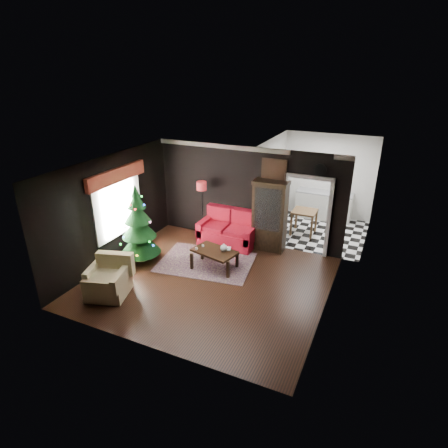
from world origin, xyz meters
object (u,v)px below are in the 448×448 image
at_px(loveseat, 228,228).
at_px(floor_lamp, 202,212).
at_px(christmas_tree, 138,225).
at_px(armchair, 107,277).
at_px(curio_cabinet, 270,217).
at_px(coffee_table, 215,259).
at_px(wall_clock, 320,170).
at_px(teapot, 224,248).
at_px(kitchen_table, 304,222).

relative_size(loveseat, floor_lamp, 0.92).
xyz_separation_m(christmas_tree, armchair, (0.29, -1.62, -0.59)).
bearing_deg(armchair, curio_cabinet, 38.94).
relative_size(coffee_table, wall_clock, 3.43).
xyz_separation_m(armchair, teapot, (1.87, 2.14, 0.14)).
height_order(curio_cabinet, armchair, curio_cabinet).
bearing_deg(kitchen_table, floor_lamp, -149.22).
bearing_deg(wall_clock, christmas_tree, -150.41).
relative_size(wall_clock, kitchen_table, 0.43).
relative_size(floor_lamp, teapot, 9.05).
relative_size(floor_lamp, christmas_tree, 0.93).
relative_size(armchair, wall_clock, 2.83).
height_order(christmas_tree, teapot, christmas_tree).
relative_size(christmas_tree, wall_clock, 6.25).
relative_size(teapot, wall_clock, 0.64).
relative_size(coffee_table, teapot, 5.35).
bearing_deg(curio_cabinet, kitchen_table, 65.56).
distance_m(loveseat, floor_lamp, 0.93).
distance_m(armchair, kitchen_table, 6.06).
height_order(loveseat, teapot, loveseat).
distance_m(coffee_table, kitchen_table, 3.44).
xyz_separation_m(loveseat, curio_cabinet, (1.15, 0.22, 0.45)).
distance_m(loveseat, christmas_tree, 2.58).
distance_m(christmas_tree, armchair, 1.75).
distance_m(floor_lamp, coffee_table, 1.95).
xyz_separation_m(floor_lamp, kitchen_table, (2.66, 1.59, -0.46)).
relative_size(teapot, kitchen_table, 0.27).
relative_size(loveseat, coffee_table, 1.55).
bearing_deg(curio_cabinet, armchair, -124.25).
distance_m(loveseat, wall_clock, 3.04).
bearing_deg(loveseat, curio_cabinet, 10.83).
bearing_deg(kitchen_table, loveseat, -137.49).
bearing_deg(kitchen_table, coffee_table, -116.57).
xyz_separation_m(loveseat, coffee_table, (0.26, -1.43, -0.24)).
relative_size(christmas_tree, kitchen_table, 2.67).
bearing_deg(teapot, kitchen_table, 66.48).
height_order(coffee_table, teapot, teapot).
bearing_deg(kitchen_table, teapot, -113.52).
distance_m(armchair, wall_clock, 5.73).
distance_m(loveseat, coffee_table, 1.47).
bearing_deg(wall_clock, armchair, -133.74).
bearing_deg(armchair, kitchen_table, 41.47).
xyz_separation_m(armchair, coffee_table, (1.65, 2.08, -0.20)).
xyz_separation_m(coffee_table, kitchen_table, (1.54, 3.08, 0.12)).
distance_m(floor_lamp, armchair, 3.62).
bearing_deg(christmas_tree, floor_lamp, 67.42).
distance_m(wall_clock, kitchen_table, 2.43).
height_order(floor_lamp, teapot, floor_lamp).
bearing_deg(wall_clock, coffee_table, -138.83).
relative_size(armchair, teapot, 4.42).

